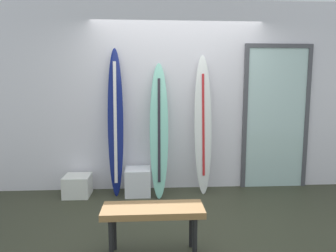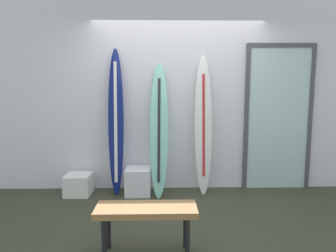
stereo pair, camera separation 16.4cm
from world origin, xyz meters
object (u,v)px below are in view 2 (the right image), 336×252
Objects in this scene: surfboard_navy at (116,122)px; display_block_center at (138,181)px; glass_door at (278,115)px; bench at (146,213)px; surfboard_seafoam at (159,131)px; display_block_left at (78,184)px; surfboard_ivory at (203,125)px.

display_block_center is (0.31, -0.05, -0.86)m from surfboard_navy.
glass_door reaches higher than bench.
display_block_center is 0.41× the size of bench.
surfboard_navy is 5.51× the size of display_block_center.
surfboard_seafoam is 5.22× the size of display_block_left.
bench is (0.51, -1.64, -0.65)m from surfboard_navy.
surfboard_navy is at bearing 174.07° from surfboard_seafoam.
surfboard_seafoam is at bearing 86.14° from bench.
display_block_left is (-1.81, -0.07, -0.86)m from surfboard_ivory.
surfboard_seafoam is at bearing -172.30° from glass_door.
surfboard_navy is 0.92m from display_block_center.
surfboard_navy is at bearing -179.63° from surfboard_ivory.
surfboard_ivory is at bearing 2.18° from display_block_left.
bench is (1.06, -1.58, 0.25)m from display_block_left.
display_block_center is (-0.31, 0.01, -0.74)m from surfboard_seafoam.
surfboard_seafoam is (0.62, -0.06, -0.12)m from surfboard_navy.
surfboard_navy is 5.78× the size of display_block_left.
bench is at bearing -93.86° from surfboard_seafoam.
display_block_center is at bearing -176.25° from surfboard_ivory.
surfboard_navy is 1.26m from surfboard_ivory.
glass_door is at bearing 43.71° from bench.
surfboard_seafoam reaches higher than display_block_center.
glass_door reaches higher than surfboard_navy.
surfboard_navy is 2.42m from glass_door.
glass_door reaches higher than display_block_center.
glass_door is at bearing 7.70° from surfboard_seafoam.
bench is (-1.90, -1.81, -0.72)m from glass_door.
surfboard_navy is 1.83m from bench.
display_block_left is 1.92m from bench.
surfboard_ivory is at bearing 65.56° from bench.
surfboard_ivory reaches higher than bench.
surfboard_seafoam is 0.80m from display_block_center.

